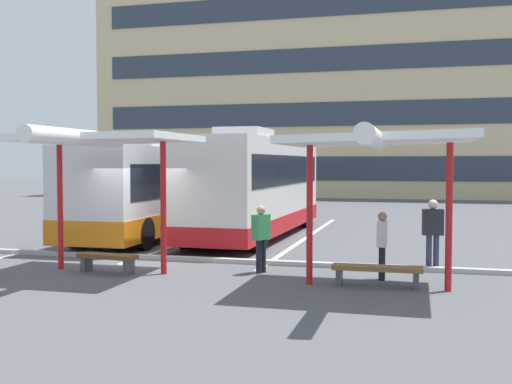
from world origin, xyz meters
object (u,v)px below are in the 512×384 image
waiting_shelter_2 (377,143)px  waiting_passenger_0 (382,241)px  bench_3 (377,271)px  waiting_passenger_1 (261,234)px  waiting_shelter_1 (104,142)px  waiting_passenger_2 (433,229)px  coach_bus_0 (160,190)px  bench_2 (107,259)px  coach_bus_1 (255,186)px

waiting_shelter_2 → waiting_passenger_0: (0.06, 1.19, -2.20)m
bench_3 → waiting_passenger_1: (-2.82, 0.98, 0.60)m
waiting_shelter_1 → waiting_passenger_2: (7.60, 2.52, -2.14)m
waiting_passenger_1 → waiting_passenger_2: (4.01, 1.50, 0.08)m
coach_bus_0 → waiting_shelter_2: coach_bus_0 is taller
waiting_shelter_2 → waiting_passenger_0: waiting_shelter_2 is taller
bench_3 → bench_2: bearing=179.6°
waiting_shelter_2 → bench_3: waiting_shelter_2 is taller
bench_3 → waiting_shelter_1: bearing=-179.6°
coach_bus_1 → waiting_passenger_1: size_ratio=6.50×
waiting_shelter_1 → bench_3: 7.00m
waiting_passenger_1 → waiting_passenger_0: bearing=-3.3°
waiting_shelter_1 → waiting_shelter_2: size_ratio=0.99×
bench_2 → bench_3: size_ratio=0.81×
waiting_shelter_1 → waiting_passenger_0: size_ratio=3.23×
bench_2 → waiting_passenger_2: (7.60, 2.43, 0.69)m
waiting_shelter_1 → bench_3: (6.41, 0.04, -2.81)m
waiting_shelter_1 → waiting_passenger_0: (6.47, 0.85, -2.28)m
bench_2 → coach_bus_1: bearing=79.0°
waiting_shelter_1 → waiting_passenger_2: bearing=18.4°
coach_bus_0 → waiting_passenger_1: 8.86m
bench_2 → waiting_passenger_2: 8.01m
coach_bus_1 → waiting_passenger_1: coach_bus_1 is taller
coach_bus_0 → coach_bus_1: (3.57, 0.26, 0.19)m
waiting_passenger_0 → waiting_passenger_1: bearing=176.7°
waiting_passenger_1 → waiting_passenger_2: bearing=20.6°
coach_bus_0 → bench_3: 11.56m
waiting_shelter_2 → waiting_passenger_2: (1.19, 2.87, -2.05)m
waiting_shelter_1 → bench_2: 2.83m
waiting_shelter_2 → waiting_passenger_1: size_ratio=3.09×
waiting_shelter_2 → waiting_passenger_1: 3.79m
coach_bus_0 → coach_bus_1: size_ratio=1.08×
waiting_shelter_1 → waiting_passenger_1: waiting_shelter_1 is taller
waiting_passenger_0 → waiting_shelter_2: bearing=-92.7°
waiting_shelter_1 → coach_bus_0: bearing=104.4°
coach_bus_0 → waiting_passenger_1: size_ratio=7.00×
waiting_passenger_0 → waiting_passenger_2: bearing=55.8°
coach_bus_1 → bench_2: (-1.56, -8.02, -1.49)m
bench_2 → waiting_passenger_2: size_ratio=0.89×
waiting_shelter_1 → waiting_passenger_1: size_ratio=3.06×
waiting_shelter_1 → bench_3: bearing=0.4°
bench_2 → waiting_shelter_2: 6.99m
coach_bus_0 → bench_2: coach_bus_0 is taller
waiting_shelter_2 → bench_3: size_ratio=2.63×
waiting_shelter_1 → waiting_passenger_0: waiting_shelter_1 is taller
waiting_shelter_2 → waiting_passenger_1: waiting_shelter_2 is taller
waiting_passenger_0 → waiting_passenger_1: size_ratio=0.95×
waiting_shelter_2 → waiting_passenger_0: 2.50m
coach_bus_1 → waiting_passenger_2: 8.27m
bench_3 → waiting_passenger_0: (0.06, 0.81, 0.53)m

